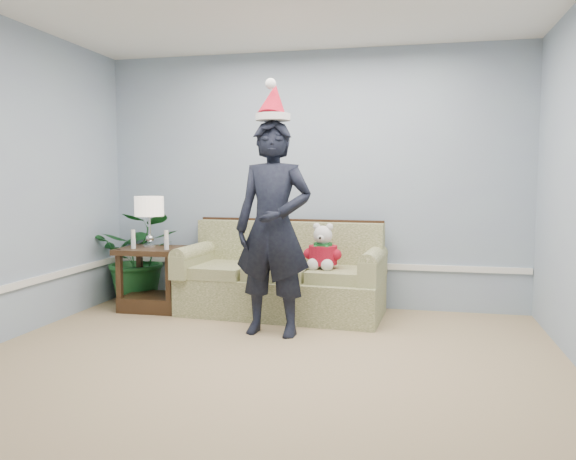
% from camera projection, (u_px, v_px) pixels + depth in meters
% --- Properties ---
extents(room_shell, '(4.54, 5.04, 2.74)m').
position_uv_depth(room_shell, '(239.00, 181.00, 3.53)').
color(room_shell, tan).
rests_on(room_shell, ground).
extents(wainscot_trim, '(4.49, 4.99, 0.06)m').
position_uv_depth(wainscot_trim, '(154.00, 281.00, 5.01)').
color(wainscot_trim, white).
rests_on(wainscot_trim, room_shell).
extents(sofa, '(2.06, 0.99, 0.94)m').
position_uv_depth(sofa, '(283.00, 281.00, 5.69)').
color(sofa, '#58652F').
rests_on(sofa, room_shell).
extents(side_table, '(0.68, 0.57, 0.65)m').
position_uv_depth(side_table, '(154.00, 285.00, 5.85)').
color(side_table, '#3E2916').
rests_on(side_table, room_shell).
extents(table_lamp, '(0.30, 0.30, 0.53)m').
position_uv_depth(table_lamp, '(149.00, 208.00, 5.81)').
color(table_lamp, silver).
rests_on(table_lamp, side_table).
extents(candle_pair, '(0.41, 0.05, 0.19)m').
position_uv_depth(candle_pair, '(150.00, 240.00, 5.69)').
color(candle_pair, silver).
rests_on(candle_pair, side_table).
extents(houseplant, '(1.06, 0.97, 1.00)m').
position_uv_depth(houseplant, '(140.00, 257.00, 6.23)').
color(houseplant, '#1B5B26').
rests_on(houseplant, room_shell).
extents(man, '(0.71, 0.50, 1.87)m').
position_uv_depth(man, '(273.00, 228.00, 4.86)').
color(man, black).
rests_on(man, room_shell).
extents(santa_hat, '(0.34, 0.38, 0.35)m').
position_uv_depth(santa_hat, '(273.00, 103.00, 4.78)').
color(santa_hat, silver).
rests_on(santa_hat, man).
extents(teddy_bear, '(0.30, 0.33, 0.45)m').
position_uv_depth(teddy_bear, '(323.00, 252.00, 5.43)').
color(teddy_bear, silver).
rests_on(teddy_bear, sofa).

